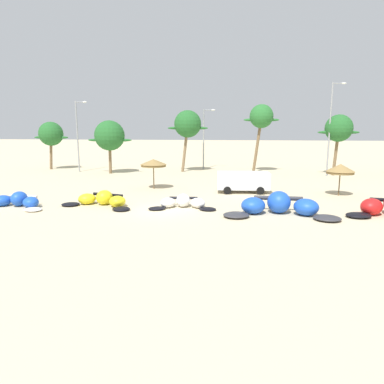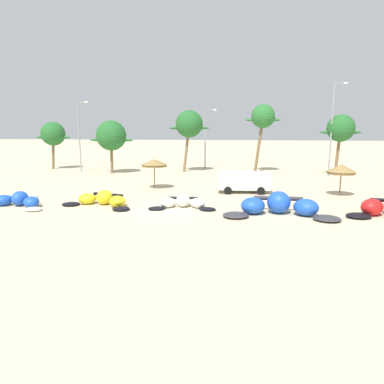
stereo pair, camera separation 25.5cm
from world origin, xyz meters
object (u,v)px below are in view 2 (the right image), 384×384
Objects in this scene: kite_left at (102,200)px; palm_left_of_gap at (189,124)px; palm_leftmost at (53,134)px; palm_center_left at (263,117)px; beach_umbrella_near_van at (154,163)px; parked_van at (243,181)px; lamppost_west at (80,133)px; lamppost_east_center at (333,126)px; beach_umbrella_middle at (341,169)px; palm_center_right at (341,129)px; kite_far_left at (17,201)px; kite_center at (279,206)px; lamppost_west_center at (206,136)px; kite_left_of_center at (183,203)px; palm_left at (111,136)px.

palm_left_of_gap is (4.03, 20.76, 5.68)m from kite_left.
palm_center_left reaches higher than palm_leftmost.
beach_umbrella_near_van is 8.48m from parked_van.
lamppost_west is 0.83× the size of lamppost_east_center.
beach_umbrella_middle is 0.37× the size of palm_center_right.
palm_leftmost is 0.89× the size of palm_center_right.
kite_left is 2.07× the size of beach_umbrella_near_van.
kite_far_left is at bearing -68.83° from palm_leftmost.
palm_center_right is at bearing -11.65° from palm_center_left.
beach_umbrella_middle is 0.42× the size of palm_leftmost.
kite_far_left is 0.77× the size of palm_center_right.
lamppost_west_center is (-6.90, 25.23, 4.02)m from kite_center.
palm_center_right reaches higher than kite_center.
lamppost_west_center is (16.06, 4.52, -0.43)m from lamppost_west.
kite_far_left is 2.05× the size of beach_umbrella_middle.
lamppost_west_center is at bearing 57.39° from palm_left_of_gap.
palm_left_of_gap is at bearing 172.43° from lamppost_east_center.
kite_far_left and kite_left have the same top height.
kite_left_of_center is at bearing -130.00° from palm_center_right.
lamppost_west reaches higher than lamppost_west_center.
kite_left_of_center is at bearing -45.67° from palm_leftmost.
lamppost_west is at bearing 129.86° from kite_left_of_center.
kite_center reaches higher than kite_left.
kite_left_of_center is 24.55m from lamppost_east_center.
lamppost_east_center reaches higher than palm_left_of_gap.
kite_left_of_center is 23.31m from palm_center_left.
palm_center_left is (11.03, 13.45, 4.52)m from beach_umbrella_near_van.
lamppost_east_center is (18.87, 10.86, 3.49)m from beach_umbrella_near_van.
palm_center_right is at bearing 40.69° from kite_left.
beach_umbrella_near_van is (-10.57, 9.01, 1.89)m from kite_center.
beach_umbrella_middle is 0.41× the size of palm_left.
beach_umbrella_near_van is 0.60× the size of parked_van.
palm_left_of_gap reaches higher than beach_umbrella_middle.
palm_center_left reaches higher than kite_far_left.
palm_left_of_gap reaches higher than parked_van.
lamppost_west is (-16.21, 19.41, 4.67)m from kite_left_of_center.
palm_center_left reaches higher than kite_center.
lamppost_east_center is at bearing -1.55° from lamppost_west.
palm_leftmost is (-14.85, 21.40, 4.38)m from kite_left.
lamppost_west_center is at bearing 77.25° from beach_umbrella_near_van.
lamppost_west_center is (12.12, 24.99, 4.18)m from kite_far_left.
kite_left_of_center is (6.15, -0.09, -0.05)m from kite_left.
parked_van is 18.27m from lamppost_west_center.
parked_van is at bearing -35.53° from palm_left.
lamppost_west reaches higher than palm_left_of_gap.
kite_left_of_center is 0.78× the size of palm_left.
kite_far_left is 0.62× the size of lamppost_west.
kite_left_of_center is at bearing -89.65° from lamppost_west_center.
lamppost_west_center is (-0.15, 23.93, 4.23)m from kite_left_of_center.
kite_left reaches higher than kite_left_of_center.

